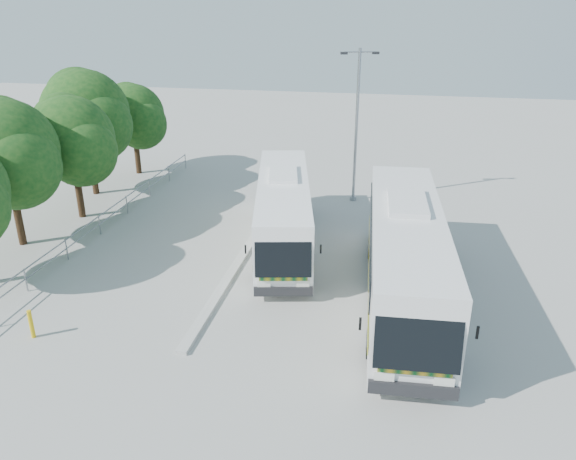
% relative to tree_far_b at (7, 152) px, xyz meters
% --- Properties ---
extents(ground, '(100.00, 100.00, 0.00)m').
position_rel_tree_far_b_xyz_m(ground, '(13.02, -1.20, -4.57)').
color(ground, '#9B9B96').
rests_on(ground, ground).
extents(kerb_divider, '(0.40, 16.00, 0.15)m').
position_rel_tree_far_b_xyz_m(kerb_divider, '(10.72, 0.80, -4.49)').
color(kerb_divider, '#B2B2AD').
rests_on(kerb_divider, ground).
extents(railing, '(0.06, 22.00, 1.00)m').
position_rel_tree_far_b_xyz_m(railing, '(3.02, 2.80, -3.83)').
color(railing, gray).
rests_on(railing, ground).
extents(tree_far_b, '(5.33, 5.03, 6.96)m').
position_rel_tree_far_b_xyz_m(tree_far_b, '(0.00, 0.00, 0.00)').
color(tree_far_b, '#382314').
rests_on(tree_far_b, ground).
extents(tree_far_c, '(4.97, 4.69, 6.49)m').
position_rel_tree_far_b_xyz_m(tree_far_c, '(0.89, 3.90, -0.31)').
color(tree_far_c, '#382314').
rests_on(tree_far_c, ground).
extents(tree_far_d, '(5.62, 5.30, 7.33)m').
position_rel_tree_far_b_xyz_m(tree_far_d, '(-0.30, 7.60, 0.25)').
color(tree_far_d, '#382314').
rests_on(tree_far_d, ground).
extents(tree_far_e, '(4.54, 4.28, 5.92)m').
position_rel_tree_far_b_xyz_m(tree_far_e, '(0.39, 12.10, -0.68)').
color(tree_far_e, '#382314').
rests_on(tree_far_e, ground).
extents(coach_main, '(4.50, 11.65, 3.17)m').
position_rel_tree_far_b_xyz_m(coach_main, '(12.27, 2.35, -2.83)').
color(coach_main, white).
rests_on(coach_main, ground).
extents(coach_adjacent, '(3.31, 13.00, 3.57)m').
position_rel_tree_far_b_xyz_m(coach_adjacent, '(17.89, -1.95, -2.61)').
color(coach_adjacent, silver).
rests_on(coach_adjacent, ground).
extents(lamppost, '(2.06, 0.74, 8.53)m').
position_rel_tree_far_b_xyz_m(lamppost, '(15.02, 9.39, 0.14)').
color(lamppost, '#919498').
rests_on(lamppost, ground).
extents(bollard, '(0.17, 0.17, 1.07)m').
position_rel_tree_far_b_xyz_m(bollard, '(5.26, -7.16, -4.03)').
color(bollard, gold).
rests_on(bollard, ground).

